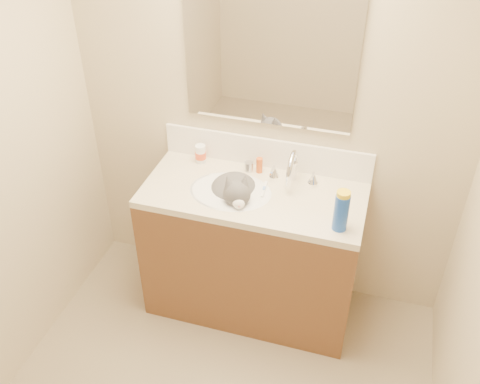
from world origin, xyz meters
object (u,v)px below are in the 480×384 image
Objects in this scene: spray_can at (341,212)px; pill_bottle at (201,154)px; basin at (231,201)px; amber_bottle at (259,165)px; faucet at (293,170)px; silver_jar at (249,166)px; vanity_cabinet at (252,254)px; cat at (234,194)px.

pill_bottle is at bearing 156.49° from spray_can.
amber_bottle reaches higher than basin.
basin is at bearing -114.36° from amber_bottle.
faucet is 0.27m from silver_jar.
spray_can reaches higher than basin.
faucet is 3.11× the size of amber_bottle.
basin is 1.61× the size of faucet.
silver_jar is (-0.26, 0.05, -0.06)m from faucet.
amber_bottle reaches higher than vanity_cabinet.
spray_can is at bearing -40.90° from cat.
cat is at bearing -153.60° from faucet.
cat is at bearing -37.38° from pill_bottle.
cat reaches higher than silver_jar.
vanity_cabinet is 0.52m from silver_jar.
cat is 0.35m from pill_bottle.
cat reaches higher than vanity_cabinet.
spray_can is (0.56, -0.36, 0.07)m from silver_jar.
vanity_cabinet is at bearing -84.28° from amber_bottle.
basin is 7.84× the size of silver_jar.
cat is at bearing 60.42° from basin.
basin is (-0.12, -0.03, 0.38)m from vanity_cabinet.
spray_can is at bearing -45.63° from faucet.
spray_can is (0.30, -0.31, 0.01)m from faucet.
vanity_cabinet is 11.06× the size of pill_bottle.
cat is (-0.29, -0.14, -0.12)m from faucet.
amber_bottle is at bearing 95.72° from vanity_cabinet.
faucet is 0.21m from amber_bottle.
basin is 0.24m from silver_jar.
spray_can reaches higher than silver_jar.
faucet is (0.30, 0.17, 0.16)m from basin.
cat is 3.87× the size of pill_bottle.
pill_bottle reaches higher than basin.
vanity_cabinet is 4.29× the size of faucet.
amber_bottle is 0.62m from spray_can.
silver_jar is at bearing 147.29° from spray_can.
pill_bottle is (-0.25, 0.23, 0.12)m from basin.
silver_jar is at bearing -2.11° from pill_bottle.
pill_bottle is (-0.27, 0.20, 0.09)m from cat.
pill_bottle is (-0.37, 0.20, 0.50)m from vanity_cabinet.
pill_bottle is 0.35m from amber_bottle.
faucet is (0.18, 0.14, 0.54)m from vanity_cabinet.
basin is at bearing -165.96° from vanity_cabinet.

